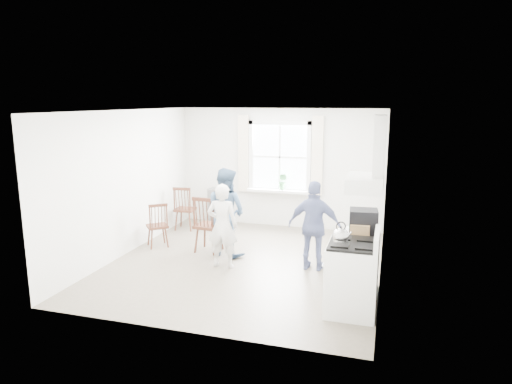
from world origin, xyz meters
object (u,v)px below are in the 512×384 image
windsor_chair_c (158,221)px  gas_stove (352,277)px  low_cabinet (361,262)px  person_left (222,226)px  person_mid (226,212)px  windsor_chair_b (205,219)px  windsor_chair_a (183,204)px  stereo_stack (363,222)px  person_right (314,226)px

windsor_chair_c → gas_stove: bearing=-24.0°
low_cabinet → person_left: (-2.29, 0.36, 0.26)m
windsor_chair_c → person_left: person_left is taller
low_cabinet → person_mid: size_ratio=0.56×
gas_stove → windsor_chair_b: 3.22m
person_left → person_mid: person_mid is taller
low_cabinet → person_mid: (-2.45, 0.98, 0.35)m
windsor_chair_c → low_cabinet: bearing=-14.3°
low_cabinet → windsor_chair_a: windsor_chair_a is taller
gas_stove → stereo_stack: stereo_stack is taller
low_cabinet → person_left: size_ratio=0.63×
windsor_chair_b → person_right: bearing=-7.3°
person_left → windsor_chair_c: bearing=-25.9°
person_mid → windsor_chair_b: bearing=25.2°
person_left → windsor_chair_b: bearing=-50.7°
stereo_stack → person_mid: person_mid is taller
person_left → person_right: bearing=-172.1°
gas_stove → person_mid: 2.93m
low_cabinet → windsor_chair_b: bearing=161.6°
stereo_stack → person_mid: bearing=157.2°
low_cabinet → person_right: person_right is taller
windsor_chair_c → person_right: (3.02, -0.29, 0.21)m
person_left → low_cabinet: bearing=166.8°
gas_stove → windsor_chair_c: gas_stove is taller
windsor_chair_c → person_right: size_ratio=0.59×
person_right → stereo_stack: bearing=139.2°
person_left → person_right: (1.49, 0.32, 0.03)m
windsor_chair_b → stereo_stack: bearing=-19.4°
stereo_stack → person_mid: size_ratio=0.26×
windsor_chair_a → person_left: person_left is taller
person_mid → gas_stove: bearing=165.0°
gas_stove → person_right: size_ratio=0.75×
gas_stove → stereo_stack: 0.88m
windsor_chair_b → person_mid: (0.38, 0.03, 0.15)m
windsor_chair_a → gas_stove: bearing=-37.2°
stereo_stack → windsor_chair_a: 4.51m
person_mid → windsor_chair_a: bearing=-20.4°
gas_stove → windsor_chair_a: (-3.80, 2.89, 0.10)m
windsor_chair_c → windsor_chair_b: bearing=-1.7°
windsor_chair_a → windsor_chair_b: size_ratio=0.91×
low_cabinet → windsor_chair_c: size_ratio=1.03×
windsor_chair_a → person_right: person_right is taller
low_cabinet → person_right: bearing=139.6°
windsor_chair_c → person_right: 3.04m
low_cabinet → stereo_stack: 0.63m
person_right → windsor_chair_c: bearing=-3.9°
person_mid → person_left: bearing=125.2°
gas_stove → windsor_chair_a: gas_stove is taller
windsor_chair_a → windsor_chair_b: 1.62m
windsor_chair_b → person_right: 2.05m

